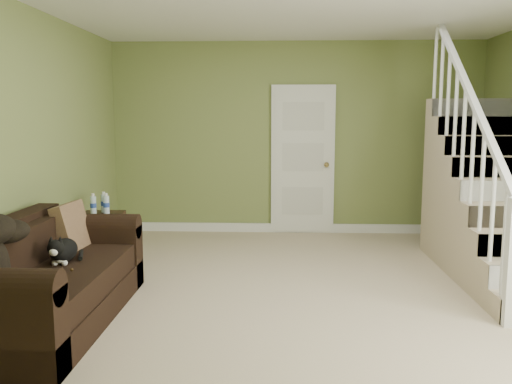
# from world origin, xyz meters

# --- Properties ---
(floor) EXTENTS (5.00, 5.50, 0.01)m
(floor) POSITION_xyz_m (0.00, 0.00, 0.00)
(floor) COLOR #C5AE8E
(floor) RESTS_ON ground
(wall_back) EXTENTS (5.00, 0.04, 2.60)m
(wall_back) POSITION_xyz_m (0.00, 2.75, 1.30)
(wall_back) COLOR olive
(wall_back) RESTS_ON floor
(wall_front) EXTENTS (5.00, 0.04, 2.60)m
(wall_front) POSITION_xyz_m (0.00, -2.75, 1.30)
(wall_front) COLOR olive
(wall_front) RESTS_ON floor
(wall_left) EXTENTS (0.04, 5.50, 2.60)m
(wall_left) POSITION_xyz_m (-2.50, 0.00, 1.30)
(wall_left) COLOR olive
(wall_left) RESTS_ON floor
(baseboard_back) EXTENTS (5.00, 0.04, 0.12)m
(baseboard_back) POSITION_xyz_m (0.00, 2.72, 0.06)
(baseboard_back) COLOR white
(baseboard_back) RESTS_ON floor
(baseboard_left) EXTENTS (0.04, 5.50, 0.12)m
(baseboard_left) POSITION_xyz_m (-2.47, 0.00, 0.06)
(baseboard_left) COLOR white
(baseboard_left) RESTS_ON floor
(door) EXTENTS (0.86, 0.12, 2.02)m
(door) POSITION_xyz_m (0.10, 2.71, 1.01)
(door) COLOR white
(door) RESTS_ON floor
(staircase) EXTENTS (1.00, 2.51, 2.82)m
(staircase) POSITION_xyz_m (1.99, 0.97, 0.64)
(staircase) COLOR #C5AE8E
(staircase) RESTS_ON floor
(sofa) EXTENTS (0.89, 2.06, 0.81)m
(sofa) POSITION_xyz_m (-2.01, -0.69, 0.31)
(sofa) COLOR black
(sofa) RESTS_ON floor
(side_table) EXTENTS (0.48, 0.48, 0.77)m
(side_table) POSITION_xyz_m (-2.18, 1.12, 0.28)
(side_table) COLOR black
(side_table) RESTS_ON floor
(cat) EXTENTS (0.26, 0.52, 0.25)m
(cat) POSITION_xyz_m (-1.94, -0.55, 0.54)
(cat) COLOR black
(cat) RESTS_ON sofa
(banana) EXTENTS (0.13, 0.18, 0.05)m
(banana) POSITION_xyz_m (-1.79, -0.92, 0.47)
(banana) COLOR yellow
(banana) RESTS_ON sofa
(throw_pillow) EXTENTS (0.25, 0.46, 0.46)m
(throw_pillow) POSITION_xyz_m (-2.06, -0.04, 0.62)
(throw_pillow) COLOR #472B1C
(throw_pillow) RESTS_ON sofa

